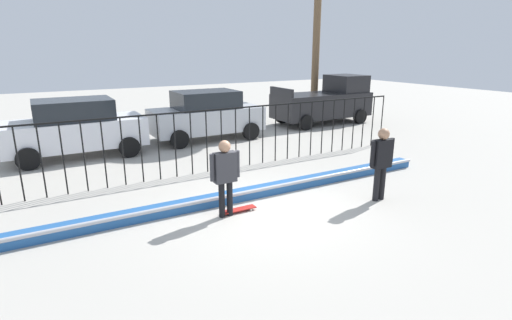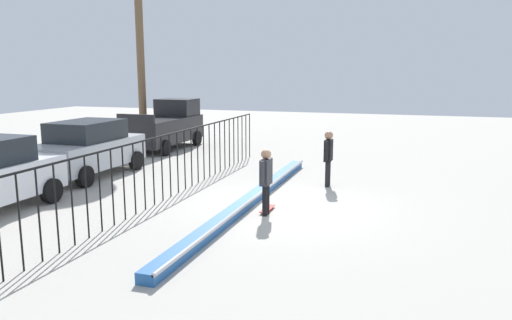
{
  "view_description": "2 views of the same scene",
  "coord_description": "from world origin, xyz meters",
  "px_view_note": "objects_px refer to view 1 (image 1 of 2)",
  "views": [
    {
      "loc": [
        -4.18,
        -7.03,
        3.48
      ],
      "look_at": [
        0.24,
        0.77,
        0.93
      ],
      "focal_mm": 27.58,
      "sensor_mm": 36.0,
      "label": 1
    },
    {
      "loc": [
        -12.21,
        -3.36,
        3.55
      ],
      "look_at": [
        0.1,
        0.67,
        1.2
      ],
      "focal_mm": 34.34,
      "sensor_mm": 36.0,
      "label": 2
    }
  ],
  "objects_px": {
    "skateboard": "(239,209)",
    "parked_car_silver": "(206,115)",
    "parked_car_white": "(76,128)",
    "camera_operator": "(382,158)",
    "skateboarder": "(225,172)",
    "pickup_truck": "(326,101)"
  },
  "relations": [
    {
      "from": "skateboard",
      "to": "parked_car_silver",
      "type": "height_order",
      "value": "parked_car_silver"
    },
    {
      "from": "camera_operator",
      "to": "skateboard",
      "type": "bearing_deg",
      "value": 17.29
    },
    {
      "from": "parked_car_white",
      "to": "parked_car_silver",
      "type": "relative_size",
      "value": 1.0
    },
    {
      "from": "skateboard",
      "to": "camera_operator",
      "type": "bearing_deg",
      "value": -13.75
    },
    {
      "from": "camera_operator",
      "to": "parked_car_white",
      "type": "distance_m",
      "value": 9.68
    },
    {
      "from": "parked_car_white",
      "to": "pickup_truck",
      "type": "bearing_deg",
      "value": 6.15
    },
    {
      "from": "skateboarder",
      "to": "parked_car_silver",
      "type": "height_order",
      "value": "parked_car_silver"
    },
    {
      "from": "parked_car_white",
      "to": "parked_car_silver",
      "type": "bearing_deg",
      "value": 5.84
    },
    {
      "from": "camera_operator",
      "to": "parked_car_white",
      "type": "relative_size",
      "value": 0.4
    },
    {
      "from": "skateboarder",
      "to": "parked_car_silver",
      "type": "relative_size",
      "value": 0.39
    },
    {
      "from": "skateboarder",
      "to": "camera_operator",
      "type": "height_order",
      "value": "camera_operator"
    },
    {
      "from": "camera_operator",
      "to": "parked_car_silver",
      "type": "height_order",
      "value": "parked_car_silver"
    },
    {
      "from": "skateboard",
      "to": "parked_car_silver",
      "type": "bearing_deg",
      "value": 75.92
    },
    {
      "from": "skateboard",
      "to": "skateboarder",
      "type": "bearing_deg",
      "value": -166.93
    },
    {
      "from": "skateboarder",
      "to": "parked_car_silver",
      "type": "distance_m",
      "value": 7.58
    },
    {
      "from": "skateboarder",
      "to": "skateboard",
      "type": "bearing_deg",
      "value": -3.23
    },
    {
      "from": "skateboard",
      "to": "camera_operator",
      "type": "xyz_separation_m",
      "value": [
        3.23,
        -0.99,
        0.98
      ]
    },
    {
      "from": "skateboarder",
      "to": "parked_car_white",
      "type": "bearing_deg",
      "value": 94.73
    },
    {
      "from": "camera_operator",
      "to": "pickup_truck",
      "type": "bearing_deg",
      "value": -87.55
    },
    {
      "from": "skateboard",
      "to": "parked_car_silver",
      "type": "xyz_separation_m",
      "value": [
        2.21,
        7.08,
        0.91
      ]
    },
    {
      "from": "parked_car_white",
      "to": "pickup_truck",
      "type": "distance_m",
      "value": 11.08
    },
    {
      "from": "skateboarder",
      "to": "skateboard",
      "type": "distance_m",
      "value": 1.0
    }
  ]
}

